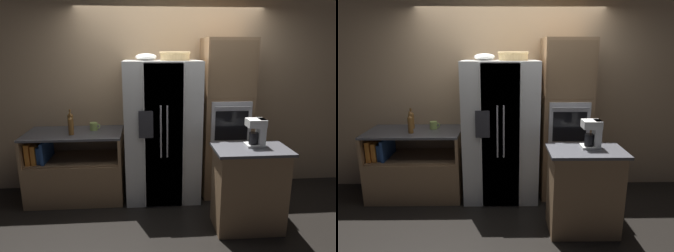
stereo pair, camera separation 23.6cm
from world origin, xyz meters
The scene contains 12 objects.
ground_plane centered at (0.00, 0.00, 0.00)m, with size 20.00×20.00×0.00m, color black.
wall_back centered at (0.00, 0.46, 1.40)m, with size 12.00×0.06×2.80m.
counter_left centered at (-1.30, 0.09, 0.34)m, with size 1.23×0.67×0.92m.
refrigerator centered at (-0.14, 0.07, 0.91)m, with size 0.95×0.74×1.82m.
wall_oven centered at (0.71, 0.13, 1.05)m, with size 0.61×0.65×2.10m.
island_counter centered at (0.76, -0.78, 0.47)m, with size 0.80×0.48×0.94m.
wicker_basket centered at (0.02, 0.05, 1.88)m, with size 0.38×0.38×0.11m.
fruit_bowl centered at (-0.33, 0.05, 1.87)m, with size 0.26×0.26×0.08m.
bottle_tall centered at (-1.29, -0.02, 1.04)m, with size 0.06×0.06×0.28m.
bottle_short centered at (-1.34, 0.21, 1.04)m, with size 0.07×0.07×0.28m.
mug centered at (-1.04, 0.18, 0.97)m, with size 0.14×0.10×0.10m.
coffee_maker centered at (0.84, -0.71, 1.10)m, with size 0.19×0.17×0.30m.
Camera 1 is at (-0.36, -3.72, 1.95)m, focal length 32.00 mm.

